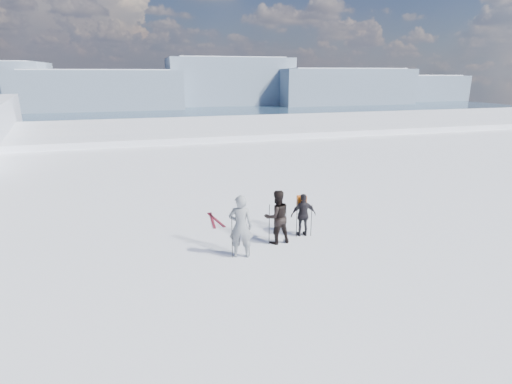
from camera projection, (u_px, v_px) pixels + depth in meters
lake_basin at (198, 193)px, 41.02m from camera, size 820.00×820.00×71.62m
far_mountain_range at (169, 85)px, 440.01m from camera, size 770.00×110.00×53.00m
skier_grey at (241, 226)px, 11.94m from camera, size 0.82×0.66×1.96m
skier_dark at (277, 217)px, 12.96m from camera, size 0.93×0.75×1.80m
skier_pack at (303, 215)px, 13.58m from camera, size 0.91×0.45×1.50m
backpack at (302, 186)px, 13.54m from camera, size 0.34×0.21×0.42m
ski_poles at (275, 227)px, 12.82m from camera, size 3.00×1.00×1.37m
skis_loose at (214, 220)px, 15.20m from camera, size 0.46×1.70×0.03m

